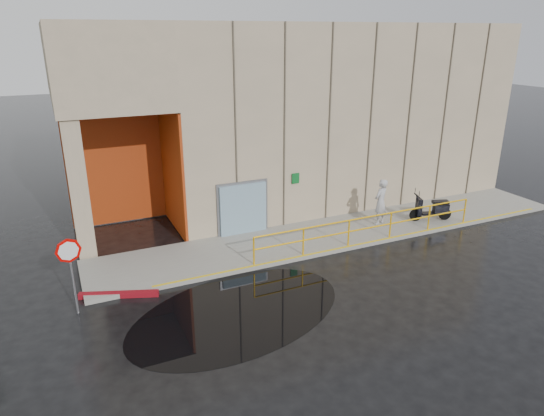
{
  "coord_description": "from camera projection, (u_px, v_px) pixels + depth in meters",
  "views": [
    {
      "loc": [
        -6.15,
        -10.67,
        7.65
      ],
      "look_at": [
        0.11,
        3.0,
        2.17
      ],
      "focal_mm": 32.0,
      "sensor_mm": 36.0,
      "label": 1
    }
  ],
  "objects": [
    {
      "name": "sidewalk",
      "position": [
        344.0,
        231.0,
        19.53
      ],
      "size": [
        20.0,
        3.0,
        0.15
      ],
      "primitive_type": "cube",
      "color": "gray",
      "rests_on": "ground"
    },
    {
      "name": "ground",
      "position": [
        311.0,
        310.0,
        14.14
      ],
      "size": [
        120.0,
        120.0,
        0.0
      ],
      "primitive_type": "plane",
      "color": "black",
      "rests_on": "ground"
    },
    {
      "name": "building",
      "position": [
        296.0,
        105.0,
        24.08
      ],
      "size": [
        20.0,
        10.17,
        8.0
      ],
      "color": "tan",
      "rests_on": "ground"
    },
    {
      "name": "red_curb",
      "position": [
        119.0,
        295.0,
        14.8
      ],
      "size": [
        2.31,
        1.01,
        0.18
      ],
      "primitive_type": "cube",
      "rotation": [
        0.0,
        0.0,
        -0.36
      ],
      "color": "maroon",
      "rests_on": "ground"
    },
    {
      "name": "person",
      "position": [
        381.0,
        202.0,
        19.77
      ],
      "size": [
        0.82,
        0.69,
        1.92
      ],
      "primitive_type": "imported",
      "rotation": [
        0.0,
        0.0,
        3.54
      ],
      "color": "#ADADB2",
      "rests_on": "sidewalk"
    },
    {
      "name": "stop_sign",
      "position": [
        70.0,
        259.0,
        13.37
      ],
      "size": [
        0.7,
        0.19,
        2.36
      ],
      "rotation": [
        0.0,
        0.0,
        -0.18
      ],
      "color": "slate",
      "rests_on": "ground"
    },
    {
      "name": "scooter",
      "position": [
        432.0,
        202.0,
        20.21
      ],
      "size": [
        1.83,
        1.11,
        1.38
      ],
      "rotation": [
        0.0,
        0.0,
        -0.33
      ],
      "color": "black",
      "rests_on": "sidewalk"
    },
    {
      "name": "puddle",
      "position": [
        238.0,
        312.0,
        14.04
      ],
      "size": [
        7.62,
        5.76,
        0.01
      ],
      "primitive_type": "cube",
      "rotation": [
        0.0,
        0.0,
        0.26
      ],
      "color": "black",
      "rests_on": "ground"
    },
    {
      "name": "guardrail",
      "position": [
        370.0,
        228.0,
        18.26
      ],
      "size": [
        9.56,
        0.06,
        1.03
      ],
      "color": "#FBB30D",
      "rests_on": "sidewalk"
    }
  ]
}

